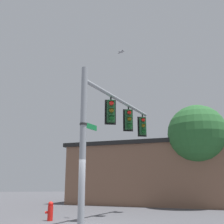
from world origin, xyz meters
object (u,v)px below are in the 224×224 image
fire_hydrant (50,211)px  bird_flying (121,52)px  street_name_sign (87,125)px  traffic_light_mid_outer (143,126)px  traffic_light_mid_inner (129,119)px  traffic_light_nearest_pole (111,111)px

fire_hydrant → bird_flying: bearing=176.9°
street_name_sign → fire_hydrant: bearing=-60.8°
traffic_light_mid_outer → street_name_sign: (3.66, 4.80, -1.05)m
traffic_light_mid_inner → bird_flying: bird_flying is taller
traffic_light_mid_outer → bird_flying: (1.78, 2.49, 3.47)m
traffic_light_nearest_pole → street_name_sign: size_ratio=1.38×
traffic_light_mid_inner → bird_flying: bearing=57.7°
fire_hydrant → traffic_light_nearest_pole: bearing=161.0°
traffic_light_nearest_pole → traffic_light_mid_inner: 2.02m
bird_flying → fire_hydrant: bird_flying is taller
traffic_light_nearest_pole → fire_hydrant: traffic_light_nearest_pole is taller
bird_flying → fire_hydrant: bearing=-3.1°
bird_flying → traffic_light_mid_inner: bearing=-122.3°
street_name_sign → fire_hydrant: (1.39, -2.48, -3.46)m
traffic_light_nearest_pole → traffic_light_mid_inner: (-1.22, -1.61, 0.00)m
traffic_light_nearest_pole → fire_hydrant: bearing=-19.0°
traffic_light_nearest_pole → traffic_light_mid_outer: size_ratio=1.00×
fire_hydrant → street_name_sign: bearing=119.2°
traffic_light_mid_outer → fire_hydrant: traffic_light_mid_outer is taller
traffic_light_nearest_pole → traffic_light_mid_outer: (-2.44, -3.21, 0.00)m
street_name_sign → traffic_light_nearest_pole: bearing=-127.5°
traffic_light_mid_inner → bird_flying: size_ratio=3.21×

